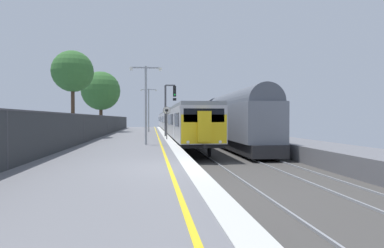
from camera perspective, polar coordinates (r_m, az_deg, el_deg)
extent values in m
cube|color=slate|center=(11.23, -15.14, -10.00)|extent=(6.40, 110.00, 1.00)
cube|color=silver|center=(11.11, -0.06, -7.44)|extent=(0.60, 110.00, 0.01)
cube|color=yellow|center=(11.05, -3.95, -7.50)|extent=(0.12, 110.00, 0.01)
cube|color=#423F3D|center=(13.32, 26.06, -10.96)|extent=(11.00, 110.00, 0.20)
cube|color=gray|center=(11.45, 4.94, -12.11)|extent=(0.07, 110.00, 0.08)
cube|color=gray|center=(11.83, 11.90, -11.71)|extent=(0.07, 110.00, 0.08)
cube|color=gray|center=(12.87, 22.96, -10.72)|extent=(0.07, 110.00, 0.08)
cube|color=gray|center=(13.64, 28.27, -10.11)|extent=(0.07, 110.00, 0.08)
cube|color=#B7B7BC|center=(28.98, -1.02, 0.22)|extent=(2.80, 19.93, 2.30)
cube|color=black|center=(29.02, -1.02, -2.30)|extent=(2.64, 19.33, 0.25)
cube|color=gray|center=(28.99, -1.02, 2.73)|extent=(2.68, 19.93, 0.24)
cube|color=black|center=(28.86, -3.81, 0.81)|extent=(0.02, 18.33, 0.84)
cube|color=silver|center=(23.89, -3.14, -0.17)|extent=(0.03, 1.10, 1.90)
cube|color=silver|center=(33.84, -4.29, 0.15)|extent=(0.03, 1.10, 1.90)
cylinder|color=black|center=(21.67, -1.03, -4.70)|extent=(0.12, 0.84, 0.84)
cylinder|color=black|center=(21.89, 3.05, -4.65)|extent=(0.12, 0.84, 0.84)
cylinder|color=black|center=(36.32, -3.46, -2.43)|extent=(0.12, 0.84, 0.84)
cylinder|color=black|center=(36.45, -1.01, -2.42)|extent=(0.12, 0.84, 0.84)
cube|color=#B7B7BC|center=(49.44, -3.51, 0.51)|extent=(2.80, 19.93, 2.30)
cube|color=black|center=(49.47, -3.51, -0.97)|extent=(2.64, 19.33, 0.25)
cube|color=gray|center=(49.45, -3.52, 1.98)|extent=(2.68, 19.93, 0.24)
cube|color=black|center=(49.38, -5.15, 0.85)|extent=(0.02, 18.33, 0.84)
cube|color=silver|center=(44.40, -4.94, 0.33)|extent=(0.03, 1.10, 1.90)
cube|color=silver|center=(54.36, -5.33, 0.44)|extent=(0.03, 1.10, 1.90)
cylinder|color=black|center=(42.10, -3.96, -1.97)|extent=(0.12, 0.84, 0.84)
cylinder|color=black|center=(42.21, -1.84, -1.96)|extent=(0.12, 0.84, 0.84)
cylinder|color=black|center=(56.80, -4.75, -1.23)|extent=(0.12, 0.84, 0.84)
cylinder|color=black|center=(56.88, -3.18, -1.22)|extent=(0.12, 0.84, 0.84)
cube|color=#B7B7BC|center=(69.95, -4.55, 0.63)|extent=(2.80, 19.93, 2.30)
cube|color=black|center=(69.97, -4.55, -0.42)|extent=(2.64, 19.33, 0.25)
cube|color=gray|center=(69.95, -4.55, 1.67)|extent=(2.68, 19.93, 0.24)
cube|color=black|center=(69.90, -5.70, 0.87)|extent=(0.02, 18.33, 0.84)
cube|color=silver|center=(64.92, -5.60, 0.51)|extent=(0.03, 1.10, 1.90)
cube|color=silver|center=(74.88, -5.79, 0.57)|extent=(0.03, 1.10, 1.90)
cylinder|color=black|center=(62.59, -4.97, -1.03)|extent=(0.12, 0.84, 0.84)
cylinder|color=black|center=(62.67, -3.54, -1.03)|extent=(0.12, 0.84, 0.84)
cylinder|color=black|center=(77.31, -5.36, -0.66)|extent=(0.12, 0.84, 0.84)
cylinder|color=black|center=(77.37, -4.21, -0.66)|extent=(0.12, 0.84, 0.84)
cube|color=yellow|center=(19.14, 2.09, -0.88)|extent=(2.70, 0.10, 1.70)
cube|color=black|center=(19.13, 2.10, 1.51)|extent=(2.40, 0.08, 0.80)
cube|color=yellow|center=(19.00, 2.16, -0.45)|extent=(0.80, 0.24, 1.80)
cylinder|color=white|center=(19.00, -0.71, -3.16)|extent=(0.18, 0.06, 0.18)
cylinder|color=white|center=(19.30, 4.91, -3.10)|extent=(0.18, 0.06, 0.18)
cylinder|color=black|center=(18.92, 2.23, -3.94)|extent=(0.20, 0.35, 0.20)
cube|color=black|center=(49.46, -3.52, 2.27)|extent=(0.60, 0.90, 0.20)
cube|color=#232326|center=(27.15, 8.02, -3.31)|extent=(2.30, 14.92, 0.79)
cube|color=slate|center=(27.08, 8.03, 0.36)|extent=(2.60, 14.12, 2.69)
cylinder|color=#515660|center=(27.10, 8.03, 3.20)|extent=(2.39, 13.72, 2.39)
cylinder|color=black|center=(21.71, 9.78, -4.70)|extent=(0.12, 0.84, 0.84)
cylinder|color=black|center=(22.21, 13.65, -4.59)|extent=(0.12, 0.84, 0.84)
cylinder|color=black|center=(32.29, 4.16, -2.85)|extent=(0.12, 0.84, 0.84)
cylinder|color=black|center=(32.62, 6.85, -2.82)|extent=(0.12, 0.84, 0.84)
cube|color=#232326|center=(42.50, 2.50, -1.78)|extent=(2.30, 14.92, 0.79)
cube|color=slate|center=(42.45, 2.51, 0.57)|extent=(2.60, 14.12, 2.69)
cylinder|color=#515660|center=(42.46, 2.51, 2.38)|extent=(2.39, 13.72, 2.39)
cylinder|color=black|center=(37.00, 2.71, -2.37)|extent=(0.12, 0.84, 0.84)
cylinder|color=black|center=(37.29, 5.08, -2.35)|extent=(0.12, 0.84, 0.84)
cylinder|color=black|center=(47.78, 0.50, -1.63)|extent=(0.12, 0.84, 0.84)
cylinder|color=black|center=(48.01, 2.34, -1.62)|extent=(0.12, 0.84, 0.84)
cylinder|color=#47474C|center=(30.65, -4.63, 2.31)|extent=(0.18, 0.18, 4.73)
cube|color=#47474C|center=(30.82, -3.80, 6.71)|extent=(0.90, 0.12, 0.12)
cube|color=black|center=(30.79, -3.05, 5.69)|extent=(0.28, 0.20, 1.00)
cylinder|color=black|center=(30.70, -3.03, 6.30)|extent=(0.16, 0.04, 0.16)
cylinder|color=black|center=(30.67, -3.03, 5.71)|extent=(0.16, 0.04, 0.16)
cylinder|color=#19D83F|center=(30.65, -3.03, 5.11)|extent=(0.16, 0.04, 0.16)
cube|color=black|center=(30.74, -3.05, 4.30)|extent=(0.32, 0.16, 0.24)
cylinder|color=#59595B|center=(25.93, -4.41, -0.21)|extent=(0.08, 0.08, 2.23)
cylinder|color=black|center=(25.93, -4.41, 2.38)|extent=(0.59, 0.02, 0.59)
cylinder|color=silver|center=(25.92, -4.41, 2.38)|extent=(0.56, 0.02, 0.56)
cube|color=black|center=(25.91, -4.41, 2.38)|extent=(0.24, 0.01, 0.18)
cylinder|color=#93999E|center=(20.70, -8.01, 3.21)|extent=(0.14, 0.14, 4.90)
cube|color=#93999E|center=(20.93, -6.78, 9.66)|extent=(0.90, 0.08, 0.08)
cylinder|color=silver|center=(20.92, -5.53, 9.44)|extent=(0.20, 0.20, 0.18)
cube|color=#93999E|center=(20.94, -9.27, 9.64)|extent=(0.90, 0.08, 0.08)
cylinder|color=silver|center=(20.95, -10.52, 9.41)|extent=(0.20, 0.20, 0.18)
cylinder|color=#93999E|center=(41.17, -7.53, 2.37)|extent=(0.14, 0.14, 5.34)
cube|color=#93999E|center=(41.32, -6.91, 5.94)|extent=(0.90, 0.08, 0.08)
cylinder|color=silver|center=(41.31, -6.28, 5.83)|extent=(0.20, 0.20, 0.18)
cube|color=#93999E|center=(41.32, -8.16, 5.94)|extent=(0.90, 0.08, 0.08)
cylinder|color=silver|center=(41.33, -8.79, 5.82)|extent=(0.20, 0.20, 0.18)
cube|color=#282B2D|center=(11.83, -29.48, -2.43)|extent=(0.03, 99.00, 1.91)
cube|color=#38383D|center=(11.82, -29.52, 2.19)|extent=(0.06, 99.00, 0.06)
cylinder|color=#38383D|center=(11.83, -29.48, -2.43)|extent=(0.07, 0.07, 1.91)
cylinder|color=#38383D|center=(23.06, -18.32, -0.79)|extent=(0.07, 0.07, 1.91)
cylinder|color=#38383D|center=(34.59, -14.53, -0.22)|extent=(0.07, 0.07, 1.91)
cylinder|color=#38383D|center=(46.20, -12.64, 0.07)|extent=(0.07, 0.07, 1.91)
cylinder|color=#38383D|center=(57.85, -11.51, 0.24)|extent=(0.07, 0.07, 1.91)
cylinder|color=#473323|center=(42.17, -15.53, 1.24)|extent=(0.41, 0.41, 3.77)
sphere|color=#33662D|center=(42.32, -15.55, 5.58)|extent=(4.76, 4.76, 4.76)
sphere|color=#33662D|center=(42.58, -15.74, 4.74)|extent=(3.01, 3.01, 3.01)
cylinder|color=#473323|center=(30.09, -19.97, 2.28)|extent=(0.31, 0.31, 4.73)
sphere|color=#33662D|center=(30.36, -20.01, 8.59)|extent=(3.53, 3.53, 3.53)
sphere|color=#33662D|center=(30.74, -19.95, 7.67)|extent=(2.53, 2.53, 2.53)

